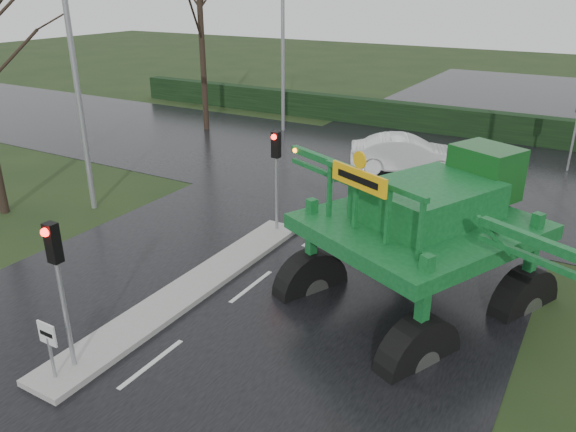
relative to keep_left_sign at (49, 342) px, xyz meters
The scene contains 12 objects.
ground 2.25m from the keep_left_sign, 49.10° to the left, with size 140.00×140.00×0.00m, color black.
road_main 11.62m from the keep_left_sign, 83.55° to the left, with size 14.00×80.00×0.02m, color black.
road_cross 17.58m from the keep_left_sign, 85.75° to the left, with size 80.00×12.00×0.02m, color black.
median_island 4.60m from the keep_left_sign, 90.00° to the left, with size 1.20×10.00×0.16m, color gray.
hedge_row 25.54m from the keep_left_sign, 87.08° to the left, with size 44.00×0.90×1.50m, color black.
keep_left_sign is the anchor object (origin of this frame).
traffic_signal_near 1.61m from the keep_left_sign, 90.00° to the left, with size 0.26×0.33×3.52m.
traffic_signal_mid 9.12m from the keep_left_sign, 90.00° to the left, with size 0.26×0.33×3.52m.
street_light_left_near 11.32m from the keep_left_sign, 132.59° to the left, with size 3.85×0.30×10.00m.
street_light_left_far 23.11m from the keep_left_sign, 107.78° to the left, with size 3.85×0.30×10.00m.
crop_sprayer 7.30m from the keep_left_sign, 66.32° to the left, with size 9.12×7.54×5.56m.
white_sedan 17.76m from the keep_left_sign, 85.20° to the left, with size 1.72×4.92×1.62m, color silver.
Camera 1 is at (7.83, -7.34, 7.87)m, focal length 35.00 mm.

